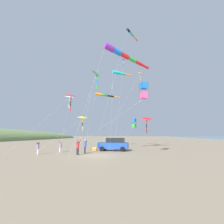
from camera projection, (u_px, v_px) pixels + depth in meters
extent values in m
plane|color=gray|center=(97.00, 156.00, 18.31)|extent=(600.00, 600.00, 0.00)
cube|color=#1E479E|center=(113.00, 145.00, 23.97)|extent=(4.31, 1.87, 0.84)
cube|color=black|center=(116.00, 140.00, 24.01)|extent=(2.59, 1.64, 0.68)
cylinder|color=black|center=(102.00, 149.00, 23.25)|extent=(0.66, 0.22, 0.66)
cylinder|color=black|center=(105.00, 148.00, 25.06)|extent=(0.66, 0.22, 0.66)
cylinder|color=black|center=(123.00, 149.00, 22.76)|extent=(0.66, 0.22, 0.66)
cylinder|color=black|center=(124.00, 148.00, 24.57)|extent=(0.66, 0.22, 0.66)
cube|color=orange|center=(95.00, 149.00, 24.18)|extent=(0.60, 0.40, 0.36)
cube|color=white|center=(95.00, 148.00, 24.21)|extent=(0.62, 0.42, 0.06)
cube|color=#232328|center=(85.00, 150.00, 20.72)|extent=(0.28, 0.35, 0.79)
cylinder|color=#335199|center=(85.00, 144.00, 20.82)|extent=(0.48, 0.48, 0.65)
sphere|color=tan|center=(85.00, 140.00, 20.88)|extent=(0.25, 0.25, 0.25)
cylinder|color=#335199|center=(84.00, 140.00, 21.00)|extent=(0.27, 0.40, 0.50)
cylinder|color=#335199|center=(86.00, 140.00, 21.09)|extent=(0.27, 0.40, 0.50)
cube|color=silver|center=(38.00, 152.00, 19.32)|extent=(0.24, 0.28, 0.65)
cylinder|color=#8E6B9E|center=(38.00, 147.00, 19.40)|extent=(0.41, 0.41, 0.54)
sphere|color=brown|center=(38.00, 143.00, 19.45)|extent=(0.20, 0.20, 0.20)
cylinder|color=#8E6B9E|center=(39.00, 143.00, 19.39)|extent=(0.24, 0.32, 0.41)
cylinder|color=#8E6B9E|center=(37.00, 143.00, 19.28)|extent=(0.24, 0.32, 0.41)
cube|color=#232328|center=(78.00, 152.00, 19.03)|extent=(0.31, 0.29, 0.73)
cylinder|color=#B72833|center=(78.00, 146.00, 19.12)|extent=(0.47, 0.47, 0.60)
sphere|color=#A37551|center=(78.00, 142.00, 19.17)|extent=(0.23, 0.23, 0.23)
cylinder|color=#B72833|center=(80.00, 142.00, 19.17)|extent=(0.34, 0.30, 0.46)
cylinder|color=#B72833|center=(77.00, 142.00, 18.97)|extent=(0.34, 0.30, 0.46)
cube|color=silver|center=(60.00, 150.00, 21.78)|extent=(0.23, 0.28, 0.64)
cylinder|color=#8E6B9E|center=(61.00, 145.00, 21.86)|extent=(0.40, 0.40, 0.53)
sphere|color=tan|center=(61.00, 142.00, 21.92)|extent=(0.20, 0.20, 0.20)
cylinder|color=#8E6B9E|center=(60.00, 142.00, 21.74)|extent=(0.22, 0.32, 0.40)
cylinder|color=#8E6B9E|center=(59.00, 142.00, 21.90)|extent=(0.22, 0.32, 0.40)
pyramid|color=black|center=(124.00, 59.00, 41.34)|extent=(1.06, 1.21, 0.48)
cylinder|color=black|center=(124.00, 59.00, 41.36)|extent=(0.69, 0.41, 0.54)
cylinder|color=black|center=(124.00, 61.00, 41.31)|extent=(0.12, 0.11, 0.47)
cylinder|color=white|center=(124.00, 62.00, 41.23)|extent=(0.13, 0.10, 0.47)
cylinder|color=black|center=(124.00, 64.00, 41.15)|extent=(0.12, 0.14, 0.47)
cylinder|color=white|center=(120.00, 93.00, 32.67)|extent=(0.07, 14.86, 20.92)
pyramid|color=white|center=(70.00, 97.00, 32.76)|extent=(1.85, 1.84, 0.44)
cylinder|color=black|center=(70.00, 97.00, 32.77)|extent=(0.98, 1.01, 0.38)
cylinder|color=white|center=(69.00, 99.00, 32.68)|extent=(0.17, 0.21, 0.72)
cylinder|color=green|center=(69.00, 103.00, 32.58)|extent=(0.19, 0.21, 0.72)
cylinder|color=white|center=(69.00, 106.00, 32.51)|extent=(0.21, 0.15, 0.72)
cylinder|color=white|center=(66.00, 119.00, 27.19)|extent=(3.27, 9.49, 9.63)
pyramid|color=red|center=(147.00, 118.00, 33.40)|extent=(2.45, 2.23, 0.83)
cylinder|color=black|center=(147.00, 118.00, 33.44)|extent=(0.93, 1.42, 0.86)
cylinder|color=red|center=(147.00, 121.00, 33.33)|extent=(0.29, 0.29, 0.95)
cylinder|color=black|center=(146.00, 126.00, 33.16)|extent=(0.21, 0.19, 0.94)
cylinder|color=red|center=(147.00, 131.00, 33.02)|extent=(0.24, 0.21, 0.94)
cylinder|color=white|center=(125.00, 132.00, 28.20)|extent=(7.64, 11.29, 5.49)
pyramid|color=green|center=(97.00, 73.00, 29.87)|extent=(1.20, 2.03, 1.00)
cylinder|color=black|center=(96.00, 74.00, 29.86)|extent=(1.46, 0.03, 1.13)
cylinder|color=green|center=(96.00, 77.00, 29.80)|extent=(0.29, 0.23, 0.93)
cylinder|color=blue|center=(97.00, 82.00, 29.68)|extent=(0.23, 0.22, 0.92)
cylinder|color=green|center=(97.00, 87.00, 29.55)|extent=(0.22, 0.17, 0.92)
cylinder|color=white|center=(88.00, 108.00, 26.22)|extent=(0.91, 5.78, 13.12)
pyramid|color=yellow|center=(82.00, 117.00, 20.78)|extent=(1.33, 1.36, 0.37)
cylinder|color=black|center=(82.00, 117.00, 20.78)|extent=(0.74, 0.69, 0.36)
cylinder|color=yellow|center=(82.00, 120.00, 20.73)|extent=(0.15, 0.11, 0.53)
cylinder|color=black|center=(83.00, 124.00, 20.65)|extent=(0.12, 0.12, 0.52)
cylinder|color=yellow|center=(83.00, 128.00, 20.57)|extent=(0.14, 0.12, 0.52)
cylinder|color=white|center=(59.00, 135.00, 20.75)|extent=(5.90, 0.48, 4.40)
cube|color=blue|center=(134.00, 120.00, 30.42)|extent=(0.84, 0.84, 0.64)
cube|color=green|center=(134.00, 126.00, 30.28)|extent=(0.84, 0.84, 0.64)
cylinder|color=black|center=(133.00, 123.00, 30.79)|extent=(0.02, 0.02, 1.65)
cylinder|color=black|center=(132.00, 123.00, 30.27)|extent=(0.02, 0.02, 1.65)
cylinder|color=black|center=(136.00, 123.00, 30.43)|extent=(0.02, 0.02, 1.65)
cylinder|color=black|center=(135.00, 123.00, 29.91)|extent=(0.02, 0.02, 1.65)
cylinder|color=white|center=(124.00, 138.00, 26.03)|extent=(2.71, 8.59, 3.61)
cylinder|color=orange|center=(99.00, 94.00, 31.79)|extent=(1.34, 0.99, 0.62)
cylinder|color=green|center=(105.00, 95.00, 32.08)|extent=(1.29, 0.90, 0.53)
cylinder|color=black|center=(111.00, 96.00, 32.38)|extent=(1.24, 0.81, 0.43)
cylinder|color=orange|center=(116.00, 97.00, 32.67)|extent=(1.20, 0.72, 0.34)
cylinder|color=white|center=(91.00, 118.00, 27.48)|extent=(0.41, 7.05, 9.94)
pyramid|color=orange|center=(140.00, 73.00, 29.26)|extent=(1.11, 1.10, 0.43)
cylinder|color=black|center=(140.00, 73.00, 29.28)|extent=(0.54, 0.56, 0.48)
cylinder|color=orange|center=(140.00, 75.00, 29.25)|extent=(0.10, 0.10, 0.44)
cylinder|color=#1EB7C6|center=(140.00, 77.00, 29.17)|extent=(0.12, 0.13, 0.44)
cylinder|color=orange|center=(140.00, 79.00, 29.10)|extent=(0.12, 0.09, 0.44)
cylinder|color=white|center=(121.00, 109.00, 27.04)|extent=(6.55, 3.91, 13.06)
pyramid|color=red|center=(71.00, 95.00, 26.39)|extent=(1.89, 2.11, 0.51)
cylinder|color=black|center=(71.00, 96.00, 26.40)|extent=(1.35, 0.78, 0.44)
cylinder|color=red|center=(71.00, 99.00, 26.36)|extent=(0.18, 0.22, 0.81)
cylinder|color=black|center=(71.00, 104.00, 26.30)|extent=(0.23, 0.17, 0.81)
cylinder|color=red|center=(70.00, 109.00, 26.18)|extent=(0.21, 0.21, 0.80)
cylinder|color=white|center=(44.00, 120.00, 22.09)|extent=(3.76, 8.29, 8.39)
cylinder|color=#1EB7C6|center=(116.00, 72.00, 30.03)|extent=(1.37, 1.18, 0.71)
cylinder|color=#1EB7C6|center=(122.00, 74.00, 30.45)|extent=(1.26, 1.02, 0.54)
cylinder|color=orange|center=(128.00, 75.00, 30.86)|extent=(1.16, 0.87, 0.36)
cylinder|color=white|center=(112.00, 106.00, 25.97)|extent=(0.57, 5.88, 13.38)
cylinder|color=black|center=(128.00, 30.00, 28.69)|extent=(0.64, 0.87, 0.44)
cylinder|color=#1EB7C6|center=(130.00, 32.00, 29.35)|extent=(0.60, 0.85, 0.40)
cylinder|color=green|center=(132.00, 34.00, 30.00)|extent=(0.56, 0.84, 0.35)
cylinder|color=orange|center=(133.00, 36.00, 30.66)|extent=(0.52, 0.82, 0.31)
cylinder|color=orange|center=(135.00, 38.00, 31.31)|extent=(0.48, 0.80, 0.27)
cylinder|color=red|center=(137.00, 40.00, 31.97)|extent=(0.43, 0.78, 0.22)
cylinder|color=white|center=(113.00, 83.00, 25.29)|extent=(4.39, 4.23, 20.11)
cylinder|color=purple|center=(109.00, 48.00, 22.07)|extent=(1.63, 1.54, 1.10)
cylinder|color=blue|center=(117.00, 52.00, 22.61)|extent=(1.55, 1.45, 1.01)
cylinder|color=red|center=(125.00, 56.00, 23.16)|extent=(1.48, 1.37, 0.92)
cylinder|color=green|center=(132.00, 59.00, 23.70)|extent=(1.40, 1.28, 0.83)
cylinder|color=red|center=(139.00, 63.00, 24.24)|extent=(1.33, 1.20, 0.74)
cylinder|color=red|center=(145.00, 66.00, 24.79)|extent=(1.25, 1.11, 0.65)
cylinder|color=white|center=(89.00, 94.00, 18.92)|extent=(2.63, 4.37, 13.74)
cube|color=blue|center=(144.00, 86.00, 19.83)|extent=(0.98, 0.98, 0.75)
cube|color=#EF4C93|center=(144.00, 95.00, 19.67)|extent=(0.98, 0.98, 0.75)
cylinder|color=black|center=(145.00, 91.00, 20.20)|extent=(0.02, 0.02, 1.94)
cylinder|color=black|center=(140.00, 91.00, 20.02)|extent=(0.02, 0.02, 1.94)
cylinder|color=black|center=(148.00, 90.00, 19.48)|extent=(0.02, 0.02, 1.94)
cylinder|color=black|center=(142.00, 89.00, 19.30)|extent=(0.02, 0.02, 1.94)
cylinder|color=white|center=(103.00, 126.00, 19.99)|extent=(9.80, 0.04, 6.55)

